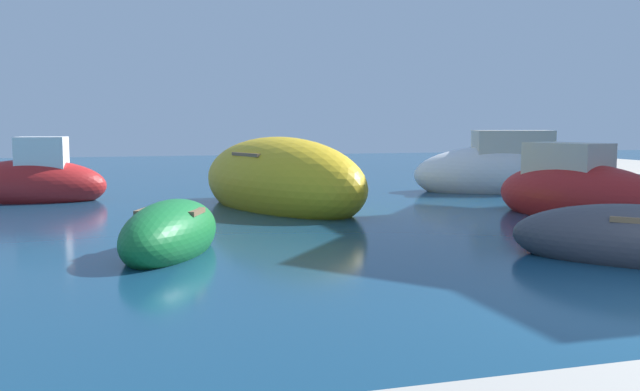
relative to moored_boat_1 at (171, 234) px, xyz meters
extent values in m
ellipsoid|color=#197233|center=(0.00, 0.00, 0.00)|extent=(2.39, 3.39, 1.12)
cube|color=brown|center=(0.00, 0.00, 0.37)|extent=(1.16, 0.97, 0.08)
ellipsoid|color=gold|center=(3.10, 5.43, 0.32)|extent=(4.41, 6.72, 2.29)
cube|color=brown|center=(3.10, 5.43, 1.05)|extent=(2.33, 1.83, 0.08)
ellipsoid|color=#B21E1E|center=(9.14, 1.82, 0.12)|extent=(2.80, 4.78, 1.58)
cube|color=beige|center=(9.05, 2.17, 0.97)|extent=(1.40, 2.04, 0.76)
ellipsoid|color=white|center=(10.51, 7.58, 0.19)|extent=(5.56, 3.53, 1.83)
cube|color=beige|center=(10.91, 7.46, 1.16)|extent=(2.58, 1.91, 0.84)
ellipsoid|color=#B21E1E|center=(-3.06, 8.76, 0.09)|extent=(4.13, 2.06, 1.47)
cube|color=white|center=(-2.75, 8.73, 0.98)|extent=(1.36, 1.08, 0.90)
camera|label=1|loc=(-0.81, -11.35, 1.79)|focal=38.87mm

